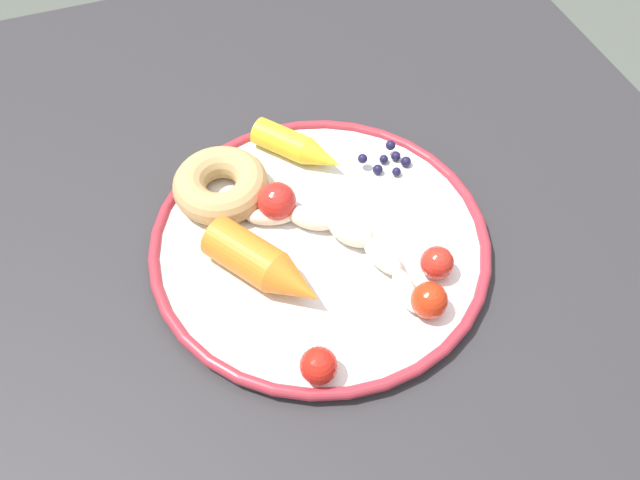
{
  "coord_description": "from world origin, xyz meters",
  "views": [
    {
      "loc": [
        -0.36,
        0.13,
        1.3
      ],
      "look_at": [
        0.03,
        -0.01,
        0.75
      ],
      "focal_mm": 37.26,
      "sensor_mm": 36.0,
      "label": 1
    }
  ],
  "objects_px": {
    "carrot_orange": "(265,266)",
    "tomato_extra": "(277,202)",
    "dining_table": "(321,311)",
    "tomato_near": "(437,263)",
    "banana": "(345,239)",
    "blueberry_pile": "(388,160)",
    "tomato_far": "(429,300)",
    "donut": "(221,185)",
    "carrot_yellow": "(298,148)",
    "plate": "(320,242)",
    "tomato_mid": "(319,366)"
  },
  "relations": [
    {
      "from": "blueberry_pile",
      "to": "tomato_far",
      "type": "distance_m",
      "value": 0.19
    },
    {
      "from": "carrot_orange",
      "to": "carrot_yellow",
      "type": "distance_m",
      "value": 0.17
    },
    {
      "from": "carrot_yellow",
      "to": "tomato_extra",
      "type": "height_order",
      "value": "tomato_extra"
    },
    {
      "from": "donut",
      "to": "dining_table",
      "type": "bearing_deg",
      "value": -149.4
    },
    {
      "from": "plate",
      "to": "carrot_orange",
      "type": "bearing_deg",
      "value": 112.32
    },
    {
      "from": "carrot_yellow",
      "to": "tomato_far",
      "type": "bearing_deg",
      "value": -167.47
    },
    {
      "from": "plate",
      "to": "tomato_far",
      "type": "xyz_separation_m",
      "value": [
        -0.11,
        -0.07,
        0.02
      ]
    },
    {
      "from": "dining_table",
      "to": "carrot_yellow",
      "type": "distance_m",
      "value": 0.19
    },
    {
      "from": "carrot_yellow",
      "to": "tomato_mid",
      "type": "bearing_deg",
      "value": 165.23
    },
    {
      "from": "carrot_orange",
      "to": "tomato_far",
      "type": "relative_size",
      "value": 3.67
    },
    {
      "from": "blueberry_pile",
      "to": "banana",
      "type": "bearing_deg",
      "value": 136.16
    },
    {
      "from": "banana",
      "to": "tomato_near",
      "type": "xyz_separation_m",
      "value": [
        -0.06,
        -0.07,
        0.0
      ]
    },
    {
      "from": "carrot_orange",
      "to": "tomato_far",
      "type": "distance_m",
      "value": 0.16
    },
    {
      "from": "tomato_near",
      "to": "tomato_extra",
      "type": "bearing_deg",
      "value": 45.22
    },
    {
      "from": "banana",
      "to": "tomato_near",
      "type": "height_order",
      "value": "tomato_near"
    },
    {
      "from": "blueberry_pile",
      "to": "tomato_far",
      "type": "bearing_deg",
      "value": 168.19
    },
    {
      "from": "dining_table",
      "to": "banana",
      "type": "height_order",
      "value": "banana"
    },
    {
      "from": "blueberry_pile",
      "to": "tomato_extra",
      "type": "height_order",
      "value": "tomato_extra"
    },
    {
      "from": "banana",
      "to": "tomato_far",
      "type": "relative_size",
      "value": 4.89
    },
    {
      "from": "dining_table",
      "to": "tomato_extra",
      "type": "bearing_deg",
      "value": 16.38
    },
    {
      "from": "donut",
      "to": "tomato_far",
      "type": "bearing_deg",
      "value": -144.3
    },
    {
      "from": "dining_table",
      "to": "carrot_orange",
      "type": "relative_size",
      "value": 8.44
    },
    {
      "from": "dining_table",
      "to": "carrot_yellow",
      "type": "bearing_deg",
      "value": -9.67
    },
    {
      "from": "blueberry_pile",
      "to": "tomato_mid",
      "type": "bearing_deg",
      "value": 143.47
    },
    {
      "from": "blueberry_pile",
      "to": "tomato_far",
      "type": "relative_size",
      "value": 1.67
    },
    {
      "from": "carrot_orange",
      "to": "tomato_near",
      "type": "xyz_separation_m",
      "value": [
        -0.05,
        -0.16,
        -0.01
      ]
    },
    {
      "from": "banana",
      "to": "carrot_yellow",
      "type": "bearing_deg",
      "value": 2.03
    },
    {
      "from": "tomato_near",
      "to": "tomato_extra",
      "type": "distance_m",
      "value": 0.18
    },
    {
      "from": "tomato_near",
      "to": "tomato_extra",
      "type": "height_order",
      "value": "tomato_extra"
    },
    {
      "from": "carrot_orange",
      "to": "tomato_extra",
      "type": "xyz_separation_m",
      "value": [
        0.08,
        -0.04,
        -0.0
      ]
    },
    {
      "from": "tomato_extra",
      "to": "tomato_near",
      "type": "bearing_deg",
      "value": -134.78
    },
    {
      "from": "blueberry_pile",
      "to": "tomato_near",
      "type": "relative_size",
      "value": 1.77
    },
    {
      "from": "dining_table",
      "to": "tomato_mid",
      "type": "height_order",
      "value": "tomato_mid"
    },
    {
      "from": "banana",
      "to": "plate",
      "type": "bearing_deg",
      "value": 53.88
    },
    {
      "from": "plate",
      "to": "carrot_yellow",
      "type": "bearing_deg",
      "value": -7.95
    },
    {
      "from": "tomato_near",
      "to": "carrot_yellow",
      "type": "bearing_deg",
      "value": 21.7
    },
    {
      "from": "carrot_orange",
      "to": "tomato_extra",
      "type": "bearing_deg",
      "value": -25.4
    },
    {
      "from": "banana",
      "to": "blueberry_pile",
      "type": "xyz_separation_m",
      "value": [
        0.09,
        -0.09,
        -0.0
      ]
    },
    {
      "from": "banana",
      "to": "carrot_orange",
      "type": "distance_m",
      "value": 0.09
    },
    {
      "from": "carrot_orange",
      "to": "blueberry_pile",
      "type": "bearing_deg",
      "value": -59.76
    },
    {
      "from": "plate",
      "to": "carrot_orange",
      "type": "distance_m",
      "value": 0.08
    },
    {
      "from": "carrot_orange",
      "to": "tomato_mid",
      "type": "xyz_separation_m",
      "value": [
        -0.11,
        -0.01,
        -0.0
      ]
    },
    {
      "from": "tomato_near",
      "to": "tomato_extra",
      "type": "relative_size",
      "value": 0.81
    },
    {
      "from": "banana",
      "to": "tomato_far",
      "type": "height_order",
      "value": "tomato_far"
    },
    {
      "from": "carrot_orange",
      "to": "tomato_far",
      "type": "height_order",
      "value": "carrot_orange"
    },
    {
      "from": "carrot_orange",
      "to": "blueberry_pile",
      "type": "xyz_separation_m",
      "value": [
        0.1,
        -0.17,
        -0.01
      ]
    },
    {
      "from": "donut",
      "to": "tomato_extra",
      "type": "relative_size",
      "value": 2.48
    },
    {
      "from": "dining_table",
      "to": "tomato_near",
      "type": "height_order",
      "value": "tomato_near"
    },
    {
      "from": "dining_table",
      "to": "tomato_extra",
      "type": "distance_m",
      "value": 0.14
    },
    {
      "from": "plate",
      "to": "tomato_near",
      "type": "relative_size",
      "value": 10.56
    }
  ]
}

